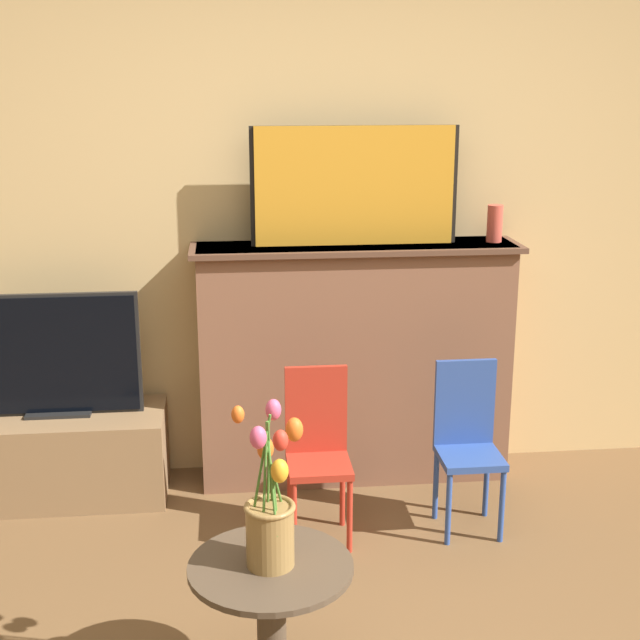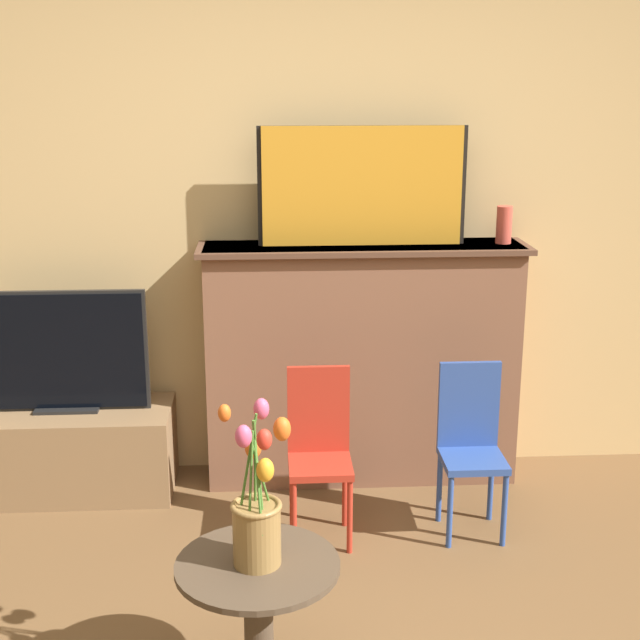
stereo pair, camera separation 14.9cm
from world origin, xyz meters
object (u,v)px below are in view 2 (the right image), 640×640
at_px(vase_tulips, 257,513).
at_px(painting, 362,186).
at_px(tv_monitor, 64,353).
at_px(chair_red, 319,445).
at_px(chair_blue, 471,440).

bearing_deg(vase_tulips, painting, 73.45).
xyz_separation_m(tv_monitor, chair_red, (1.14, -0.49, -0.27)).
relative_size(chair_blue, vase_tulips, 1.45).
height_order(painting, chair_red, painting).
distance_m(painting, tv_monitor, 1.56).
bearing_deg(tv_monitor, vase_tulips, -59.61).
xyz_separation_m(chair_blue, vase_tulips, (-0.89, -1.05, 0.24)).
height_order(chair_blue, vase_tulips, vase_tulips).
xyz_separation_m(painting, chair_red, (-0.23, -0.57, -1.01)).
bearing_deg(painting, vase_tulips, -106.55).
height_order(tv_monitor, vase_tulips, vase_tulips).
distance_m(chair_blue, vase_tulips, 1.40).
distance_m(tv_monitor, chair_blue, 1.87).
distance_m(chair_red, vase_tulips, 1.09).
distance_m(painting, chair_blue, 1.23).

